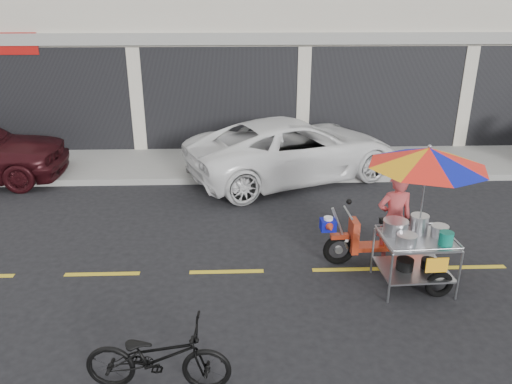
{
  "coord_description": "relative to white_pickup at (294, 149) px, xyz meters",
  "views": [
    {
      "loc": [
        -1.78,
        -7.04,
        4.21
      ],
      "look_at": [
        -1.5,
        0.6,
        1.15
      ],
      "focal_mm": 35.0,
      "sensor_mm": 36.0,
      "label": 1
    }
  ],
  "objects": [
    {
      "name": "ground",
      "position": [
        0.44,
        -4.43,
        -0.72
      ],
      "size": [
        90.0,
        90.0,
        0.0
      ],
      "primitive_type": "plane",
      "color": "black"
    },
    {
      "name": "sidewalk",
      "position": [
        0.44,
        1.07,
        -0.65
      ],
      "size": [
        45.0,
        3.0,
        0.15
      ],
      "primitive_type": "cube",
      "color": "gray",
      "rests_on": "ground"
    },
    {
      "name": "centerline",
      "position": [
        0.44,
        -4.43,
        -0.72
      ],
      "size": [
        42.0,
        0.1,
        0.01
      ],
      "primitive_type": "cube",
      "color": "gold",
      "rests_on": "ground"
    },
    {
      "name": "white_pickup",
      "position": [
        0.0,
        0.0,
        0.0
      ],
      "size": [
        5.71,
        4.19,
        1.44
      ],
      "primitive_type": "imported",
      "rotation": [
        0.0,
        0.0,
        1.96
      ],
      "color": "white",
      "rests_on": "ground"
    },
    {
      "name": "near_bicycle",
      "position": [
        -2.27,
        -6.95,
        -0.29
      ],
      "size": [
        1.68,
        0.69,
        0.87
      ],
      "primitive_type": "imported",
      "rotation": [
        0.0,
        0.0,
        1.5
      ],
      "color": "black",
      "rests_on": "ground"
    },
    {
      "name": "food_vendor_rig",
      "position": [
        1.26,
        -4.62,
        0.68
      ],
      "size": [
        2.28,
        1.79,
        2.24
      ],
      "rotation": [
        0.0,
        0.0,
        0.05
      ],
      "color": "black",
      "rests_on": "ground"
    }
  ]
}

